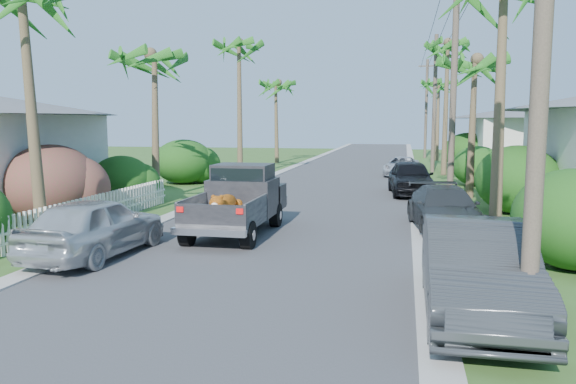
% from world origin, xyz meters
% --- Properties ---
extents(ground, '(120.00, 120.00, 0.00)m').
position_xyz_m(ground, '(0.00, 0.00, 0.00)').
color(ground, '#375620').
rests_on(ground, ground).
extents(road, '(8.00, 100.00, 0.02)m').
position_xyz_m(road, '(0.00, 25.00, 0.01)').
color(road, '#38383A').
rests_on(road, ground).
extents(curb_left, '(0.60, 100.00, 0.06)m').
position_xyz_m(curb_left, '(-4.30, 25.00, 0.03)').
color(curb_left, '#A5A39E').
rests_on(curb_left, ground).
extents(curb_right, '(0.60, 100.00, 0.06)m').
position_xyz_m(curb_right, '(4.30, 25.00, 0.03)').
color(curb_right, '#A5A39E').
rests_on(curb_right, ground).
extents(pickup_truck, '(1.98, 5.12, 2.06)m').
position_xyz_m(pickup_truck, '(-1.09, 5.57, 1.01)').
color(pickup_truck, black).
rests_on(pickup_truck, ground).
extents(parked_car_rn, '(1.72, 4.91, 1.62)m').
position_xyz_m(parked_car_rn, '(5.00, -0.85, 0.81)').
color(parked_car_rn, '#313336').
rests_on(parked_car_rn, ground).
extents(parked_car_rm, '(2.45, 4.81, 1.34)m').
position_xyz_m(parked_car_rm, '(5.00, 7.00, 0.67)').
color(parked_car_rm, '#2B2E30').
rests_on(parked_car_rm, ground).
extents(parked_car_rf, '(2.31, 4.79, 1.58)m').
position_xyz_m(parked_car_rf, '(4.05, 15.58, 0.79)').
color(parked_car_rf, black).
rests_on(parked_car_rf, ground).
extents(parked_car_rd, '(2.34, 4.39, 1.17)m').
position_xyz_m(parked_car_rd, '(3.60, 24.71, 0.59)').
color(parked_car_rd, silver).
rests_on(parked_car_rd, ground).
extents(parked_car_ln, '(2.04, 4.54, 1.52)m').
position_xyz_m(parked_car_ln, '(-3.70, 1.76, 0.76)').
color(parked_car_ln, '#B8BBC0').
rests_on(parked_car_ln, ground).
extents(palm_l_b, '(4.40, 4.40, 7.40)m').
position_xyz_m(palm_l_b, '(-6.80, 12.00, 6.15)').
color(palm_l_b, brown).
rests_on(palm_l_b, ground).
extents(palm_l_c, '(4.40, 4.40, 9.20)m').
position_xyz_m(palm_l_c, '(-6.00, 22.00, 7.91)').
color(palm_l_c, brown).
rests_on(palm_l_c, ground).
extents(palm_l_d, '(4.40, 4.40, 7.70)m').
position_xyz_m(palm_l_d, '(-6.50, 34.00, 6.44)').
color(palm_l_d, brown).
rests_on(palm_l_d, ground).
extents(palm_r_b, '(4.40, 4.40, 7.20)m').
position_xyz_m(palm_r_b, '(6.60, 15.00, 5.95)').
color(palm_r_b, brown).
rests_on(palm_r_b, ground).
extents(palm_r_c, '(4.40, 4.40, 9.40)m').
position_xyz_m(palm_r_c, '(6.20, 26.00, 8.11)').
color(palm_r_c, brown).
rests_on(palm_r_c, ground).
extents(palm_r_d, '(4.40, 4.40, 8.00)m').
position_xyz_m(palm_r_d, '(6.50, 40.00, 6.74)').
color(palm_r_d, brown).
rests_on(palm_r_d, ground).
extents(shrub_l_b, '(3.00, 3.30, 2.60)m').
position_xyz_m(shrub_l_b, '(-7.80, 6.00, 1.30)').
color(shrub_l_b, '#A81840').
rests_on(shrub_l_b, ground).
extents(shrub_l_c, '(2.40, 2.64, 2.00)m').
position_xyz_m(shrub_l_c, '(-7.40, 10.00, 1.00)').
color(shrub_l_c, '#1A4213').
rests_on(shrub_l_c, ground).
extents(shrub_l_d, '(3.20, 3.52, 2.40)m').
position_xyz_m(shrub_l_d, '(-8.00, 18.00, 1.20)').
color(shrub_l_d, '#1A4213').
rests_on(shrub_l_d, ground).
extents(shrub_r_a, '(2.80, 3.08, 2.30)m').
position_xyz_m(shrub_r_a, '(7.60, 3.00, 1.15)').
color(shrub_r_a, '#1A4213').
rests_on(shrub_r_a, ground).
extents(shrub_r_b, '(3.00, 3.30, 2.50)m').
position_xyz_m(shrub_r_b, '(7.80, 11.00, 1.25)').
color(shrub_r_b, '#1A4213').
rests_on(shrub_r_b, ground).
extents(shrub_r_c, '(2.60, 2.86, 2.10)m').
position_xyz_m(shrub_r_c, '(7.50, 20.00, 1.05)').
color(shrub_r_c, '#1A4213').
rests_on(shrub_r_c, ground).
extents(shrub_r_d, '(3.20, 3.52, 2.60)m').
position_xyz_m(shrub_r_d, '(8.00, 30.00, 1.30)').
color(shrub_r_d, '#1A4213').
rests_on(shrub_r_d, ground).
extents(picket_fence, '(0.10, 11.00, 1.00)m').
position_xyz_m(picket_fence, '(-6.00, 5.50, 0.50)').
color(picket_fence, white).
rests_on(picket_fence, ground).
extents(house_right_far, '(9.00, 8.00, 4.60)m').
position_xyz_m(house_right_far, '(13.00, 30.00, 2.12)').
color(house_right_far, silver).
rests_on(house_right_far, ground).
extents(utility_pole_a, '(1.60, 0.26, 9.00)m').
position_xyz_m(utility_pole_a, '(5.60, -2.00, 4.60)').
color(utility_pole_a, brown).
rests_on(utility_pole_a, ground).
extents(utility_pole_b, '(1.60, 0.26, 9.00)m').
position_xyz_m(utility_pole_b, '(5.60, 13.00, 4.60)').
color(utility_pole_b, brown).
rests_on(utility_pole_b, ground).
extents(utility_pole_c, '(1.60, 0.26, 9.00)m').
position_xyz_m(utility_pole_c, '(5.60, 28.00, 4.60)').
color(utility_pole_c, brown).
rests_on(utility_pole_c, ground).
extents(utility_pole_d, '(1.60, 0.26, 9.00)m').
position_xyz_m(utility_pole_d, '(5.60, 43.00, 4.60)').
color(utility_pole_d, brown).
rests_on(utility_pole_d, ground).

